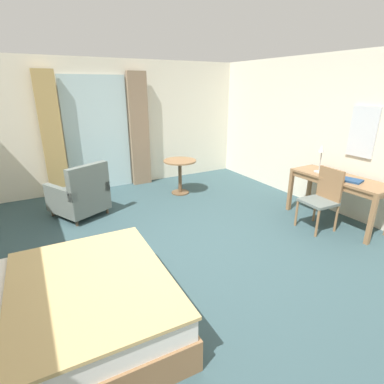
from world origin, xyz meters
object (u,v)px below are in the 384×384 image
object	(u,v)px
closed_book	(350,180)
writing_desk	(339,183)
bed	(43,319)
armchair_by_window	(80,196)
desk_chair	(323,196)
desk_lamp	(321,155)
round_cafe_table	(180,169)

from	to	relation	value
closed_book	writing_desk	bearing A→B (deg)	59.36
bed	armchair_by_window	distance (m)	2.78
desk_chair	armchair_by_window	bearing A→B (deg)	144.23
desk_lamp	closed_book	size ratio (longest dim) A/B	1.50
desk_lamp	closed_book	bearing A→B (deg)	-85.72
closed_book	bed	bearing A→B (deg)	168.07
bed	desk_lamp	world-z (taller)	desk_lamp
desk_lamp	round_cafe_table	distance (m)	2.61
writing_desk	closed_book	world-z (taller)	closed_book
bed	closed_book	world-z (taller)	bed
desk_lamp	round_cafe_table	bearing A→B (deg)	124.80
desk_chair	desk_lamp	bearing A→B (deg)	51.43
writing_desk	armchair_by_window	distance (m)	4.18
armchair_by_window	desk_lamp	bearing A→B (deg)	-29.09
desk_lamp	closed_book	distance (m)	0.61
bed	desk_chair	world-z (taller)	bed
desk_chair	round_cafe_table	distance (m)	2.72
bed	desk_chair	bearing A→B (deg)	6.00
bed	desk_chair	xyz separation A→B (m)	(3.90, 0.41, 0.24)
round_cafe_table	closed_book	bearing A→B (deg)	-60.37
desk_chair	armchair_by_window	size ratio (longest dim) A/B	0.91
writing_desk	closed_book	xyz separation A→B (m)	(-0.06, -0.21, 0.11)
writing_desk	armchair_by_window	size ratio (longest dim) A/B	1.46
bed	desk_lamp	xyz separation A→B (m)	(4.18, 0.77, 0.77)
desk_chair	closed_book	world-z (taller)	desk_chair
writing_desk	armchair_by_window	world-z (taller)	armchair_by_window
desk_lamp	bed	bearing A→B (deg)	-169.62
desk_lamp	closed_book	xyz separation A→B (m)	(0.04, -0.54, -0.28)
armchair_by_window	round_cafe_table	size ratio (longest dim) A/B	1.48
armchair_by_window	desk_chair	bearing A→B (deg)	-35.77
bed	armchair_by_window	size ratio (longest dim) A/B	2.02
writing_desk	desk_chair	bearing A→B (deg)	-175.14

